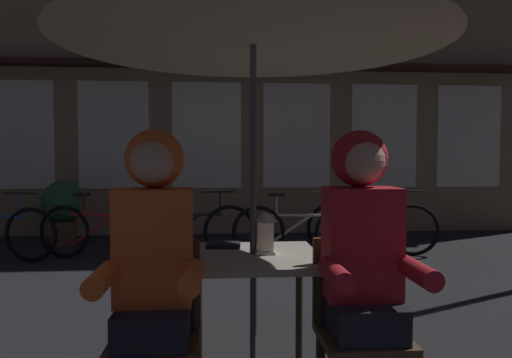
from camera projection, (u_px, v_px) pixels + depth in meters
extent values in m
cube|color=#B2AD9E|center=(253.00, 257.00, 2.57)|extent=(0.72, 0.72, 0.04)
cylinder|color=#2D2319|center=(194.00, 349.00, 2.25)|extent=(0.04, 0.04, 0.70)
cylinder|color=#2D2319|center=(321.00, 345.00, 2.30)|extent=(0.04, 0.04, 0.70)
cylinder|color=#2D2319|center=(199.00, 307.00, 2.87)|extent=(0.04, 0.04, 0.70)
cylinder|color=#2D2319|center=(299.00, 305.00, 2.92)|extent=(0.04, 0.04, 0.70)
cylinder|color=#4C4C51|center=(253.00, 184.00, 2.55)|extent=(0.04, 0.04, 2.25)
cone|color=tan|center=(253.00, 9.00, 2.50)|extent=(2.10, 2.10, 0.38)
cube|color=white|center=(265.00, 252.00, 2.59)|extent=(0.11, 0.11, 0.02)
cube|color=white|center=(265.00, 236.00, 2.58)|extent=(0.09, 0.09, 0.16)
pyramid|color=white|center=(265.00, 217.00, 2.58)|extent=(0.11, 0.11, 0.06)
cube|color=#513823|center=(154.00, 345.00, 2.11)|extent=(0.40, 0.40, 0.04)
cube|color=#513823|center=(159.00, 283.00, 2.28)|extent=(0.40, 0.03, 0.42)
cube|color=#513823|center=(363.00, 338.00, 2.18)|extent=(0.40, 0.40, 0.04)
cube|color=#513823|center=(352.00, 279.00, 2.36)|extent=(0.40, 0.03, 0.42)
cube|color=black|center=(154.00, 323.00, 2.10)|extent=(0.32, 0.36, 0.16)
cube|color=#E05B23|center=(154.00, 246.00, 2.12)|extent=(0.34, 0.22, 0.52)
cylinder|color=#E05B23|center=(192.00, 277.00, 1.92)|extent=(0.09, 0.30, 0.09)
cylinder|color=#E05B23|center=(102.00, 279.00, 1.89)|extent=(0.09, 0.30, 0.09)
sphere|color=tan|center=(153.00, 161.00, 2.10)|extent=(0.21, 0.21, 0.21)
sphere|color=#E05B23|center=(155.00, 159.00, 2.15)|extent=(0.27, 0.27, 0.27)
cube|color=black|center=(363.00, 317.00, 2.18)|extent=(0.32, 0.36, 0.16)
cube|color=red|center=(362.00, 243.00, 2.20)|extent=(0.34, 0.22, 0.52)
cylinder|color=red|center=(418.00, 273.00, 2.00)|extent=(0.09, 0.30, 0.09)
cylinder|color=red|center=(335.00, 274.00, 1.97)|extent=(0.09, 0.30, 0.09)
sphere|color=tan|center=(363.00, 161.00, 2.18)|extent=(0.21, 0.21, 0.21)
sphere|color=red|center=(359.00, 159.00, 2.23)|extent=(0.27, 0.27, 0.27)
cube|color=#937A56|center=(251.00, 46.00, 7.85)|extent=(10.00, 0.60, 6.20)
cube|color=#EAE5C6|center=(18.00, 135.00, 7.32)|extent=(1.10, 0.02, 1.70)
cube|color=#EAE5C6|center=(114.00, 135.00, 7.44)|extent=(1.10, 0.02, 1.70)
cube|color=#EAE5C6|center=(207.00, 135.00, 7.56)|extent=(1.10, 0.02, 1.70)
cube|color=#EAE5C6|center=(297.00, 136.00, 7.68)|extent=(1.10, 0.02, 1.70)
cube|color=#EAE5C6|center=(384.00, 136.00, 7.80)|extent=(1.10, 0.02, 1.70)
cube|color=#EAE5C6|center=(469.00, 136.00, 7.92)|extent=(1.10, 0.02, 1.70)
cube|color=#331914|center=(253.00, 65.00, 7.42)|extent=(9.00, 0.36, 0.08)
torus|color=black|center=(31.00, 235.00, 5.63)|extent=(0.66, 0.15, 0.66)
cylinder|color=#1E4C93|center=(21.00, 205.00, 5.62)|extent=(0.02, 0.02, 0.28)
cylinder|color=black|center=(20.00, 193.00, 5.61)|extent=(0.44, 0.09, 0.02)
torus|color=black|center=(143.00, 233.00, 5.73)|extent=(0.66, 0.18, 0.66)
torus|color=black|center=(65.00, 232.00, 5.85)|extent=(0.66, 0.18, 0.66)
cylinder|color=maroon|center=(103.00, 215.00, 5.78)|extent=(0.83, 0.20, 0.04)
cylinder|color=maroon|center=(94.00, 230.00, 5.80)|extent=(0.60, 0.16, 0.44)
cylinder|color=maroon|center=(81.00, 205.00, 5.81)|extent=(0.02, 0.02, 0.24)
cube|color=black|center=(81.00, 195.00, 5.80)|extent=(0.21, 0.12, 0.04)
cylinder|color=maroon|center=(133.00, 204.00, 5.73)|extent=(0.02, 0.02, 0.28)
cylinder|color=black|center=(133.00, 193.00, 5.72)|extent=(0.44, 0.11, 0.02)
torus|color=black|center=(230.00, 231.00, 5.89)|extent=(0.66, 0.06, 0.66)
torus|color=black|center=(147.00, 232.00, 5.80)|extent=(0.66, 0.06, 0.66)
cylinder|color=black|center=(189.00, 214.00, 5.84)|extent=(0.84, 0.05, 0.04)
cylinder|color=black|center=(179.00, 229.00, 5.83)|extent=(0.61, 0.04, 0.44)
cylinder|color=black|center=(165.00, 205.00, 5.80)|extent=(0.02, 0.02, 0.24)
cube|color=black|center=(165.00, 195.00, 5.80)|extent=(0.20, 0.08, 0.04)
cylinder|color=black|center=(220.00, 203.00, 5.86)|extent=(0.02, 0.02, 0.28)
cylinder|color=black|center=(220.00, 192.00, 5.86)|extent=(0.44, 0.03, 0.02)
torus|color=black|center=(342.00, 233.00, 5.75)|extent=(0.66, 0.14, 0.66)
torus|color=black|center=(258.00, 232.00, 5.80)|extent=(0.66, 0.14, 0.66)
cylinder|color=#ADA89E|center=(300.00, 215.00, 5.76)|extent=(0.83, 0.14, 0.04)
cylinder|color=#ADA89E|center=(290.00, 230.00, 5.78)|extent=(0.61, 0.11, 0.44)
cylinder|color=#ADA89E|center=(277.00, 205.00, 5.77)|extent=(0.02, 0.02, 0.24)
cube|color=black|center=(277.00, 195.00, 5.76)|extent=(0.21, 0.11, 0.04)
cylinder|color=#ADA89E|center=(332.00, 204.00, 5.73)|extent=(0.02, 0.02, 0.28)
cylinder|color=black|center=(332.00, 193.00, 5.73)|extent=(0.44, 0.08, 0.02)
torus|color=black|center=(413.00, 230.00, 5.98)|extent=(0.65, 0.19, 0.66)
torus|color=black|center=(332.00, 228.00, 6.12)|extent=(0.65, 0.19, 0.66)
cylinder|color=maroon|center=(372.00, 213.00, 6.04)|extent=(0.82, 0.22, 0.04)
cylinder|color=maroon|center=(362.00, 226.00, 6.06)|extent=(0.60, 0.17, 0.44)
cylinder|color=maroon|center=(350.00, 203.00, 6.07)|extent=(0.02, 0.02, 0.24)
cube|color=black|center=(350.00, 193.00, 6.06)|extent=(0.21, 0.12, 0.04)
cylinder|color=maroon|center=(404.00, 202.00, 5.97)|extent=(0.02, 0.02, 0.28)
cylinder|color=black|center=(404.00, 191.00, 5.97)|extent=(0.43, 0.12, 0.02)
cube|color=black|center=(223.00, 245.00, 2.76)|extent=(0.21, 0.15, 0.02)
cylinder|color=brown|center=(64.00, 233.00, 6.72)|extent=(0.36, 0.36, 0.34)
sphere|color=#285B2D|center=(63.00, 202.00, 6.69)|extent=(0.60, 0.60, 0.60)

